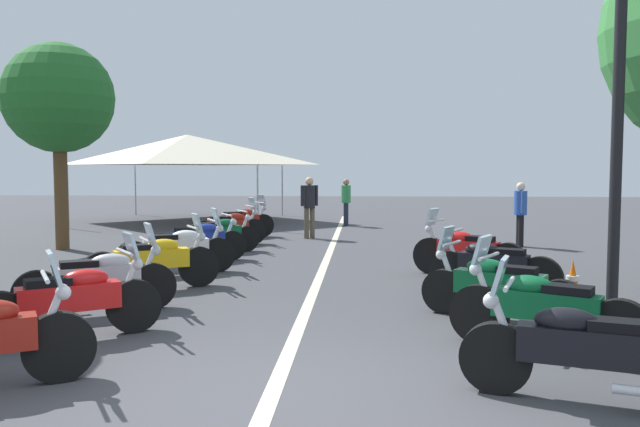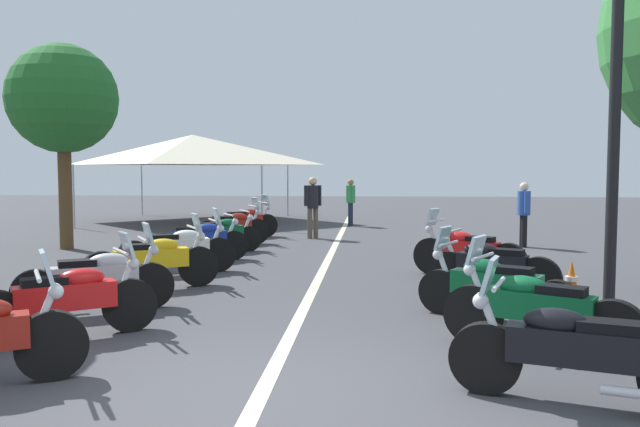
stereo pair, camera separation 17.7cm
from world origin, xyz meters
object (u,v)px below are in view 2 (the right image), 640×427
object	(u,v)px
motorcycle_right_row_3	(491,267)
roadside_tree_0	(63,100)
motorcycle_left_row_8	(245,221)
motorcycle_left_row_3	(153,260)
motorcycle_left_row_5	(200,240)
motorcycle_right_row_1	(537,309)
motorcycle_left_row_7	(232,227)
bystander_2	(313,202)
motorcycle_right_row_2	(493,285)
motorcycle_left_row_1	(68,299)
bystander_1	(351,199)
event_tent	(193,150)
motorcycle_left_row_6	(221,234)
motorcycle_right_row_4	(467,251)
bystander_0	(524,209)
motorcycle_left_row_2	(97,279)
motorcycle_left_row_4	(179,249)
traffic_cone_1	(571,282)
motorcycle_right_row_0	(574,350)
street_lamp_twin_globe	(616,59)

from	to	relation	value
motorcycle_right_row_3	roadside_tree_0	world-z (taller)	roadside_tree_0
motorcycle_left_row_8	motorcycle_right_row_3	bearing A→B (deg)	-90.72
motorcycle_left_row_3	motorcycle_left_row_5	xyz separation A→B (m)	(3.10, 0.07, -0.02)
motorcycle_left_row_8	motorcycle_right_row_1	bearing A→B (deg)	-99.02
motorcycle_left_row_3	motorcycle_left_row_7	size ratio (longest dim) A/B	1.10
motorcycle_left_row_3	bystander_2	distance (m)	8.06
motorcycle_right_row_2	motorcycle_left_row_1	bearing A→B (deg)	43.31
motorcycle_right_row_1	bystander_1	distance (m)	15.27
event_tent	bystander_1	bearing A→B (deg)	-104.07
motorcycle_left_row_6	motorcycle_right_row_1	world-z (taller)	motorcycle_right_row_1
motorcycle_right_row_4	motorcycle_right_row_2	bearing A→B (deg)	118.26
motorcycle_right_row_4	bystander_0	world-z (taller)	bystander_0
motorcycle_left_row_2	motorcycle_left_row_7	size ratio (longest dim) A/B	1.05
motorcycle_right_row_1	motorcycle_right_row_2	size ratio (longest dim) A/B	0.99
motorcycle_left_row_3	motorcycle_right_row_3	xyz separation A→B (m)	(-0.17, -5.35, -0.01)
motorcycle_left_row_4	bystander_2	bearing A→B (deg)	47.09
traffic_cone_1	bystander_1	size ratio (longest dim) A/B	0.38
motorcycle_left_row_4	motorcycle_right_row_2	xyz separation A→B (m)	(-3.25, -5.16, -0.02)
motorcycle_left_row_1	motorcycle_right_row_2	world-z (taller)	motorcycle_left_row_1
motorcycle_right_row_0	motorcycle_left_row_1	bearing A→B (deg)	0.53
motorcycle_right_row_2	event_tent	xyz separation A→B (m)	(15.04, 8.22, 2.19)
motorcycle_left_row_3	motorcycle_right_row_3	distance (m)	5.35
motorcycle_right_row_2	bystander_1	world-z (taller)	bystander_1
motorcycle_left_row_4	motorcycle_left_row_6	world-z (taller)	motorcycle_left_row_4
motorcycle_left_row_1	motorcycle_left_row_7	xyz separation A→B (m)	(9.11, 0.10, 0.01)
motorcycle_right_row_1	traffic_cone_1	size ratio (longest dim) A/B	3.11
motorcycle_left_row_4	motorcycle_left_row_5	distance (m)	1.56
motorcycle_left_row_5	motorcycle_right_row_2	xyz separation A→B (m)	(-4.81, -5.18, 0.00)
motorcycle_right_row_2	motorcycle_right_row_3	distance (m)	1.56
motorcycle_right_row_3	roadside_tree_0	bearing A→B (deg)	-4.24
motorcycle_right_row_3	bystander_0	world-z (taller)	bystander_0
motorcycle_right_row_1	motorcycle_right_row_2	distance (m)	1.51
motorcycle_left_row_6	bystander_0	distance (m)	7.49
motorcycle_left_row_1	motorcycle_right_row_4	xyz separation A→B (m)	(4.66, -5.17, 0.01)
motorcycle_left_row_6	motorcycle_left_row_8	size ratio (longest dim) A/B	1.00
motorcycle_left_row_4	motorcycle_left_row_2	bearing A→B (deg)	-118.18
motorcycle_left_row_2	motorcycle_left_row_8	size ratio (longest dim) A/B	1.08
motorcycle_left_row_2	street_lamp_twin_globe	size ratio (longest dim) A/B	0.40
motorcycle_left_row_1	event_tent	world-z (taller)	event_tent
motorcycle_left_row_4	motorcycle_left_row_7	size ratio (longest dim) A/B	1.13
motorcycle_right_row_1	traffic_cone_1	distance (m)	3.04
motorcycle_left_row_2	motorcycle_right_row_3	distance (m)	5.74
motorcycle_left_row_6	bystander_1	world-z (taller)	bystander_1
motorcycle_left_row_3	motorcycle_right_row_2	xyz separation A→B (m)	(-1.71, -5.11, -0.02)
motorcycle_left_row_6	motorcycle_right_row_1	xyz separation A→B (m)	(-7.74, -5.25, 0.03)
motorcycle_left_row_5	motorcycle_right_row_0	world-z (taller)	motorcycle_right_row_0
motorcycle_right_row_2	motorcycle_right_row_0	bearing A→B (deg)	120.36
motorcycle_left_row_3	street_lamp_twin_globe	world-z (taller)	street_lamp_twin_globe
motorcycle_left_row_1	bystander_1	distance (m)	15.16
motorcycle_left_row_2	roadside_tree_0	size ratio (longest dim) A/B	0.39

